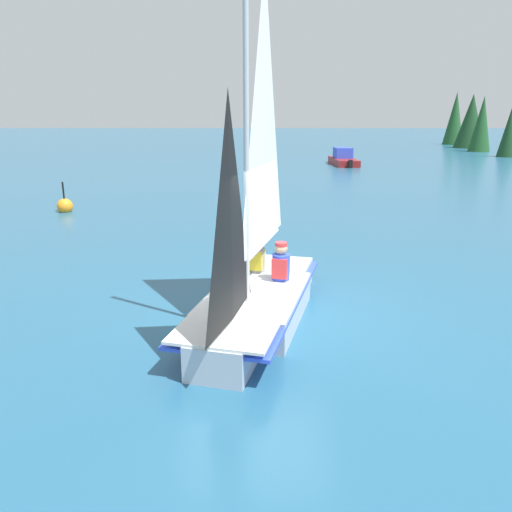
{
  "coord_description": "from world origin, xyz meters",
  "views": [
    {
      "loc": [
        7.67,
        0.08,
        3.26
      ],
      "look_at": [
        0.0,
        0.0,
        1.09
      ],
      "focal_mm": 35.0,
      "sensor_mm": 36.0,
      "label": 1
    }
  ],
  "objects": [
    {
      "name": "buoy_marker",
      "position": [
        -9.55,
        -6.8,
        0.2
      ],
      "size": [
        0.55,
        0.55,
        1.12
      ],
      "color": "orange",
      "rests_on": "ground_plane"
    },
    {
      "name": "sailboat_main",
      "position": [
        -0.04,
        0.01,
        0.76
      ],
      "size": [
        4.6,
        2.44,
        5.66
      ],
      "rotation": [
        0.0,
        0.0,
        6.04
      ],
      "color": "#B2BCCC",
      "rests_on": "ground_plane"
    },
    {
      "name": "sailor_helm",
      "position": [
        -0.61,
        0.43,
        0.63
      ],
      "size": [
        0.39,
        0.36,
        1.16
      ],
      "rotation": [
        0.0,
        0.0,
        6.04
      ],
      "color": "black",
      "rests_on": "ground_plane"
    },
    {
      "name": "sailor_crew",
      "position": [
        -1.09,
        -0.0,
        0.62
      ],
      "size": [
        0.39,
        0.36,
        1.16
      ],
      "rotation": [
        0.0,
        0.0,
        6.04
      ],
      "color": "black",
      "rests_on": "ground_plane"
    },
    {
      "name": "ground_plane",
      "position": [
        0.0,
        0.0,
        0.0
      ],
      "size": [
        260.0,
        260.0,
        0.0
      ],
      "primitive_type": "plane",
      "color": "#235675"
    },
    {
      "name": "motorboat_distant",
      "position": [
        -27.08,
        5.73,
        0.39
      ],
      "size": [
        4.59,
        1.56,
        1.13
      ],
      "rotation": [
        0.0,
        0.0,
        3.18
      ],
      "color": "maroon",
      "rests_on": "ground_plane"
    },
    {
      "name": "treeline_shore",
      "position": [
        -45.33,
        21.49,
        2.66
      ],
      "size": [
        19.9,
        4.15,
        5.85
      ],
      "color": "#1E4C23",
      "rests_on": "ground_plane"
    }
  ]
}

